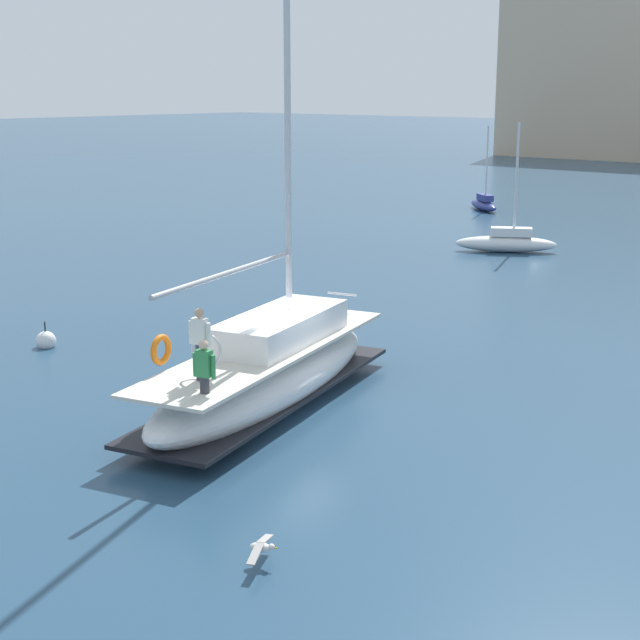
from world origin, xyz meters
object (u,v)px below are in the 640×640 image
Objects in this scene: moored_sloop_near at (507,241)px; mooring_buoy at (46,341)px; seagull at (261,547)px; moored_cutter_left at (484,203)px; main_sailboat at (268,370)px.

mooring_buoy is (-2.00, -23.96, -0.32)m from moored_sloop_near.
mooring_buoy is at bearing 158.38° from seagull.
moored_sloop_near is 15.82m from moored_cutter_left.
moored_cutter_left is at bearing 100.67° from mooring_buoy.
main_sailboat is 39.96m from moored_cutter_left.
main_sailboat is 2.37× the size of moored_sloop_near.
main_sailboat is 13.89× the size of seagull.
moored_cutter_left is at bearing 124.54° from moored_sloop_near.
main_sailboat is 8.86m from mooring_buoy.
mooring_buoy is (-8.83, -0.29, -0.74)m from main_sailboat.
seagull is at bearing -21.62° from mooring_buoy.
main_sailboat reaches higher than moored_cutter_left.
moored_sloop_near is at bearing 85.24° from mooring_buoy.
moored_cutter_left is (-8.97, 13.03, -0.07)m from moored_sloop_near.
main_sailboat is 24.64m from moored_sloop_near.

